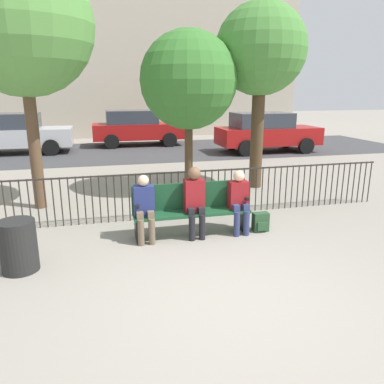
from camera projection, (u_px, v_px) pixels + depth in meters
name	position (u px, v px, depth m)	size (l,w,h in m)	color
ground_plane	(232.00, 295.00, 4.71)	(80.00, 80.00, 0.00)	gray
park_bench	(191.00, 207.00, 6.61)	(2.05, 0.45, 0.92)	#194728
seated_person_0	(144.00, 205.00, 6.26)	(0.34, 0.39, 1.15)	brown
seated_person_1	(195.00, 198.00, 6.45)	(0.34, 0.39, 1.24)	black
seated_person_2	(239.00, 198.00, 6.65)	(0.34, 0.39, 1.14)	navy
backpack	(261.00, 222.00, 6.83)	(0.29, 0.20, 0.35)	#284C2D
fence_railing	(179.00, 190.00, 7.50)	(9.01, 0.03, 0.95)	#2D2823
tree_0	(261.00, 51.00, 9.16)	(2.24, 2.24, 4.60)	#4C3823
tree_1	(21.00, 24.00, 7.29)	(2.83, 2.83, 5.17)	brown
tree_2	(188.00, 81.00, 8.87)	(2.32, 2.32, 3.89)	#4C3823
street_surface	(136.00, 151.00, 15.94)	(24.00, 6.00, 0.01)	#3D3D3F
parked_car_0	(16.00, 133.00, 15.11)	(4.20, 1.94, 1.62)	#B7B7BC
parked_car_1	(266.00, 132.00, 15.56)	(4.20, 1.94, 1.62)	maroon
parked_car_2	(137.00, 127.00, 17.43)	(4.20, 1.94, 1.62)	maroon
trash_bin	(18.00, 246.00, 5.27)	(0.51, 0.51, 0.75)	black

